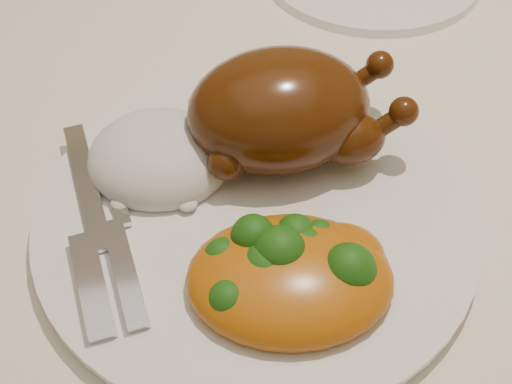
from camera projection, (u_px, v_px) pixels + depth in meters
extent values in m
cube|color=brown|center=(255.00, 132.00, 0.62)|extent=(1.60, 0.90, 0.04)
cube|color=#EEE2CD|center=(255.00, 110.00, 0.60)|extent=(1.72, 1.02, 0.01)
cylinder|color=white|center=(256.00, 217.00, 0.51)|extent=(0.36, 0.36, 0.01)
ellipsoid|color=#4E2208|center=(279.00, 110.00, 0.51)|extent=(0.13, 0.10, 0.09)
ellipsoid|color=#4E2208|center=(267.00, 95.00, 0.49)|extent=(0.06, 0.05, 0.03)
ellipsoid|color=#4E2208|center=(350.00, 139.00, 0.51)|extent=(0.05, 0.04, 0.04)
sphere|color=#4E2208|center=(404.00, 111.00, 0.50)|extent=(0.02, 0.02, 0.02)
ellipsoid|color=#4E2208|center=(330.00, 91.00, 0.54)|extent=(0.05, 0.04, 0.04)
sphere|color=#4E2208|center=(380.00, 65.00, 0.54)|extent=(0.02, 0.02, 0.02)
sphere|color=#4E2208|center=(227.00, 162.00, 0.50)|extent=(0.03, 0.03, 0.03)
sphere|color=#4E2208|center=(213.00, 105.00, 0.54)|extent=(0.03, 0.03, 0.03)
ellipsoid|color=silver|center=(160.00, 159.00, 0.52)|extent=(0.12, 0.12, 0.06)
ellipsoid|color=#B6550B|center=(290.00, 279.00, 0.45)|extent=(0.15, 0.12, 0.05)
ellipsoid|color=#B6550B|center=(339.00, 257.00, 0.46)|extent=(0.06, 0.05, 0.03)
ellipsoid|color=#123709|center=(266.00, 267.00, 0.45)|extent=(0.04, 0.04, 0.03)
ellipsoid|color=#123709|center=(223.00, 256.00, 0.45)|extent=(0.03, 0.03, 0.02)
ellipsoid|color=#123709|center=(318.00, 237.00, 0.46)|extent=(0.02, 0.02, 0.02)
ellipsoid|color=#123709|center=(296.00, 232.00, 0.46)|extent=(0.03, 0.03, 0.02)
ellipsoid|color=#123709|center=(220.00, 268.00, 0.45)|extent=(0.02, 0.02, 0.02)
ellipsoid|color=#123709|center=(349.00, 271.00, 0.44)|extent=(0.03, 0.03, 0.04)
ellipsoid|color=#123709|center=(313.00, 270.00, 0.45)|extent=(0.03, 0.03, 0.03)
ellipsoid|color=#123709|center=(228.00, 297.00, 0.43)|extent=(0.02, 0.02, 0.02)
ellipsoid|color=#123709|center=(253.00, 237.00, 0.45)|extent=(0.03, 0.03, 0.03)
ellipsoid|color=#123709|center=(307.00, 250.00, 0.46)|extent=(0.03, 0.03, 0.03)
ellipsoid|color=#123709|center=(279.00, 252.00, 0.44)|extent=(0.03, 0.03, 0.03)
cube|color=silver|center=(86.00, 184.00, 0.51)|extent=(0.03, 0.13, 0.00)
cube|color=silver|center=(92.00, 284.00, 0.45)|extent=(0.03, 0.08, 0.01)
cube|color=silver|center=(125.00, 272.00, 0.46)|extent=(0.02, 0.09, 0.01)
cube|color=silver|center=(116.00, 179.00, 0.51)|extent=(0.02, 0.09, 0.00)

